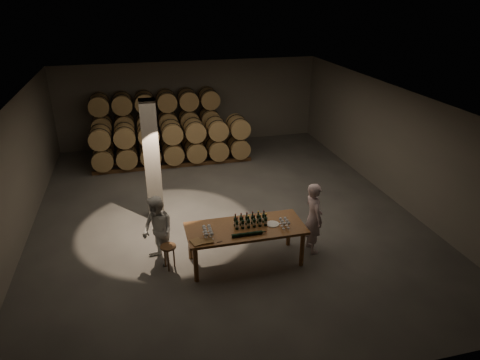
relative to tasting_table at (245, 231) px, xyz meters
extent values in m
plane|color=#4B4946|center=(0.00, 2.50, -0.80)|extent=(12.00, 12.00, 0.00)
plane|color=#605E59|center=(0.00, 2.50, 2.40)|extent=(12.00, 12.00, 0.00)
plane|color=slate|center=(0.00, 8.50, 0.80)|extent=(10.00, 0.00, 10.00)
plane|color=slate|center=(0.00, -3.50, 0.80)|extent=(10.00, 0.00, 10.00)
plane|color=slate|center=(-5.00, 2.50, 0.80)|extent=(0.00, 12.00, 12.00)
plane|color=slate|center=(5.00, 2.50, 0.80)|extent=(0.00, 12.00, 12.00)
cube|color=slate|center=(-1.80, 2.70, 0.80)|extent=(0.40, 0.40, 3.20)
cylinder|color=brown|center=(-1.18, -0.43, -0.38)|extent=(0.10, 0.10, 0.84)
cylinder|color=brown|center=(1.18, -0.43, -0.38)|extent=(0.10, 0.10, 0.84)
cylinder|color=brown|center=(-1.18, 0.43, -0.38)|extent=(0.10, 0.10, 0.84)
cylinder|color=brown|center=(1.18, 0.43, -0.38)|extent=(0.10, 0.10, 0.84)
cube|color=brown|center=(0.00, 0.00, 0.07)|extent=(2.60, 1.10, 0.06)
cube|color=brown|center=(-1.35, 7.40, -0.74)|extent=(4.70, 0.10, 0.12)
cube|color=brown|center=(-1.35, 8.00, -0.74)|extent=(4.70, 0.10, 0.12)
cylinder|color=#AA824D|center=(-3.30, 7.70, -0.33)|extent=(0.70, 0.95, 0.70)
cylinder|color=black|center=(-3.30, 7.44, -0.33)|extent=(0.73, 0.04, 0.73)
cylinder|color=black|center=(-3.30, 7.96, -0.33)|extent=(0.73, 0.04, 0.73)
cylinder|color=#AA824D|center=(-2.52, 7.70, -0.33)|extent=(0.70, 0.95, 0.70)
cylinder|color=black|center=(-2.52, 7.44, -0.33)|extent=(0.73, 0.04, 0.73)
cylinder|color=black|center=(-2.52, 7.96, -0.33)|extent=(0.73, 0.04, 0.73)
cylinder|color=#AA824D|center=(-1.74, 7.70, -0.33)|extent=(0.70, 0.95, 0.70)
cylinder|color=black|center=(-1.74, 7.44, -0.33)|extent=(0.73, 0.04, 0.73)
cylinder|color=black|center=(-1.74, 7.96, -0.33)|extent=(0.73, 0.04, 0.73)
cylinder|color=#AA824D|center=(-0.96, 7.70, -0.33)|extent=(0.70, 0.95, 0.70)
cylinder|color=black|center=(-0.96, 7.44, -0.33)|extent=(0.73, 0.04, 0.73)
cylinder|color=black|center=(-0.96, 7.96, -0.33)|extent=(0.73, 0.04, 0.73)
cylinder|color=#AA824D|center=(-0.18, 7.70, -0.33)|extent=(0.70, 0.95, 0.70)
cylinder|color=black|center=(-0.18, 7.44, -0.33)|extent=(0.73, 0.04, 0.73)
cylinder|color=black|center=(-0.18, 7.96, -0.33)|extent=(0.73, 0.04, 0.73)
cylinder|color=#AA824D|center=(0.60, 7.70, -0.33)|extent=(0.70, 0.95, 0.70)
cylinder|color=black|center=(0.60, 7.44, -0.33)|extent=(0.73, 0.04, 0.73)
cylinder|color=black|center=(0.60, 7.96, -0.33)|extent=(0.73, 0.04, 0.73)
cylinder|color=#AA824D|center=(-3.30, 7.70, 0.41)|extent=(0.70, 0.95, 0.70)
cylinder|color=black|center=(-3.30, 7.44, 0.41)|extent=(0.73, 0.04, 0.73)
cylinder|color=black|center=(-3.30, 7.96, 0.41)|extent=(0.73, 0.04, 0.73)
cylinder|color=#AA824D|center=(-2.52, 7.70, 0.41)|extent=(0.70, 0.95, 0.70)
cylinder|color=black|center=(-2.52, 7.44, 0.41)|extent=(0.73, 0.04, 0.73)
cylinder|color=black|center=(-2.52, 7.96, 0.41)|extent=(0.73, 0.04, 0.73)
cylinder|color=#AA824D|center=(-1.74, 7.70, 0.41)|extent=(0.70, 0.95, 0.70)
cylinder|color=black|center=(-1.74, 7.44, 0.41)|extent=(0.73, 0.04, 0.73)
cylinder|color=black|center=(-1.74, 7.96, 0.41)|extent=(0.73, 0.04, 0.73)
cylinder|color=#AA824D|center=(-0.96, 7.70, 0.41)|extent=(0.70, 0.95, 0.70)
cylinder|color=black|center=(-0.96, 7.44, 0.41)|extent=(0.73, 0.04, 0.73)
cylinder|color=black|center=(-0.96, 7.96, 0.41)|extent=(0.73, 0.04, 0.73)
cylinder|color=#AA824D|center=(-0.18, 7.70, 0.41)|extent=(0.70, 0.95, 0.70)
cylinder|color=black|center=(-0.18, 7.44, 0.41)|extent=(0.73, 0.04, 0.73)
cylinder|color=black|center=(-0.18, 7.96, 0.41)|extent=(0.73, 0.04, 0.73)
cylinder|color=#AA824D|center=(0.60, 7.70, 0.41)|extent=(0.70, 0.95, 0.70)
cylinder|color=black|center=(0.60, 7.44, 0.41)|extent=(0.73, 0.04, 0.73)
cylinder|color=black|center=(0.60, 7.96, 0.41)|extent=(0.73, 0.04, 0.73)
cylinder|color=#AA824D|center=(-3.30, 7.70, 1.15)|extent=(0.70, 0.95, 0.70)
cylinder|color=black|center=(-3.30, 7.44, 1.15)|extent=(0.73, 0.04, 0.73)
cylinder|color=black|center=(-3.30, 7.96, 1.15)|extent=(0.73, 0.04, 0.73)
cylinder|color=#AA824D|center=(-2.52, 7.70, 1.15)|extent=(0.70, 0.95, 0.70)
cylinder|color=black|center=(-2.52, 7.44, 1.15)|extent=(0.73, 0.04, 0.73)
cylinder|color=black|center=(-2.52, 7.96, 1.15)|extent=(0.73, 0.04, 0.73)
cylinder|color=#AA824D|center=(-1.74, 7.70, 1.15)|extent=(0.70, 0.95, 0.70)
cylinder|color=black|center=(-1.74, 7.44, 1.15)|extent=(0.73, 0.04, 0.73)
cylinder|color=black|center=(-1.74, 7.96, 1.15)|extent=(0.73, 0.04, 0.73)
cylinder|color=#AA824D|center=(-0.96, 7.70, 1.15)|extent=(0.70, 0.95, 0.70)
cylinder|color=black|center=(-0.96, 7.44, 1.15)|extent=(0.73, 0.04, 0.73)
cylinder|color=black|center=(-0.96, 7.96, 1.15)|extent=(0.73, 0.04, 0.73)
cylinder|color=#AA824D|center=(-0.18, 7.70, 1.15)|extent=(0.70, 0.95, 0.70)
cylinder|color=black|center=(-0.18, 7.44, 1.15)|extent=(0.73, 0.04, 0.73)
cylinder|color=black|center=(-0.18, 7.96, 1.15)|extent=(0.73, 0.04, 0.73)
cylinder|color=#AA824D|center=(0.60, 7.70, 1.15)|extent=(0.70, 0.95, 0.70)
cylinder|color=black|center=(0.60, 7.44, 1.15)|extent=(0.73, 0.04, 0.73)
cylinder|color=black|center=(0.60, 7.96, 1.15)|extent=(0.73, 0.04, 0.73)
cube|color=brown|center=(-0.96, 6.00, -0.74)|extent=(5.48, 0.10, 0.12)
cube|color=brown|center=(-0.96, 6.60, -0.74)|extent=(5.48, 0.10, 0.12)
cylinder|color=#AA824D|center=(-3.30, 6.30, -0.33)|extent=(0.70, 0.95, 0.70)
cylinder|color=black|center=(-3.30, 6.04, -0.33)|extent=(0.73, 0.04, 0.73)
cylinder|color=black|center=(-3.30, 6.56, -0.33)|extent=(0.73, 0.04, 0.73)
cylinder|color=#AA824D|center=(-2.52, 6.30, -0.33)|extent=(0.70, 0.95, 0.70)
cylinder|color=black|center=(-2.52, 6.04, -0.33)|extent=(0.73, 0.04, 0.73)
cylinder|color=black|center=(-2.52, 6.56, -0.33)|extent=(0.73, 0.04, 0.73)
cylinder|color=#AA824D|center=(-1.74, 6.30, -0.33)|extent=(0.70, 0.95, 0.70)
cylinder|color=black|center=(-1.74, 6.04, -0.33)|extent=(0.73, 0.04, 0.73)
cylinder|color=black|center=(-1.74, 6.56, -0.33)|extent=(0.73, 0.04, 0.73)
cylinder|color=#AA824D|center=(-0.96, 6.30, -0.33)|extent=(0.70, 0.95, 0.70)
cylinder|color=black|center=(-0.96, 6.04, -0.33)|extent=(0.73, 0.04, 0.73)
cylinder|color=black|center=(-0.96, 6.56, -0.33)|extent=(0.73, 0.04, 0.73)
cylinder|color=#AA824D|center=(-0.18, 6.30, -0.33)|extent=(0.70, 0.95, 0.70)
cylinder|color=black|center=(-0.18, 6.04, -0.33)|extent=(0.73, 0.04, 0.73)
cylinder|color=black|center=(-0.18, 6.56, -0.33)|extent=(0.73, 0.04, 0.73)
cylinder|color=#AA824D|center=(0.60, 6.30, -0.33)|extent=(0.70, 0.95, 0.70)
cylinder|color=black|center=(0.60, 6.04, -0.33)|extent=(0.73, 0.04, 0.73)
cylinder|color=black|center=(0.60, 6.56, -0.33)|extent=(0.73, 0.04, 0.73)
cylinder|color=#AA824D|center=(1.38, 6.30, -0.33)|extent=(0.70, 0.95, 0.70)
cylinder|color=black|center=(1.38, 6.04, -0.33)|extent=(0.73, 0.04, 0.73)
cylinder|color=black|center=(1.38, 6.56, -0.33)|extent=(0.73, 0.04, 0.73)
cylinder|color=#AA824D|center=(-3.30, 6.30, 0.41)|extent=(0.70, 0.95, 0.70)
cylinder|color=black|center=(-3.30, 6.04, 0.41)|extent=(0.73, 0.04, 0.73)
cylinder|color=black|center=(-3.30, 6.56, 0.41)|extent=(0.73, 0.04, 0.73)
cylinder|color=#AA824D|center=(-2.52, 6.30, 0.41)|extent=(0.70, 0.95, 0.70)
cylinder|color=black|center=(-2.52, 6.04, 0.41)|extent=(0.73, 0.04, 0.73)
cylinder|color=black|center=(-2.52, 6.56, 0.41)|extent=(0.73, 0.04, 0.73)
cylinder|color=#AA824D|center=(-1.74, 6.30, 0.41)|extent=(0.70, 0.95, 0.70)
cylinder|color=black|center=(-1.74, 6.04, 0.41)|extent=(0.73, 0.04, 0.73)
cylinder|color=black|center=(-1.74, 6.56, 0.41)|extent=(0.73, 0.04, 0.73)
cylinder|color=#AA824D|center=(-0.96, 6.30, 0.41)|extent=(0.70, 0.95, 0.70)
cylinder|color=black|center=(-0.96, 6.04, 0.41)|extent=(0.73, 0.04, 0.73)
cylinder|color=black|center=(-0.96, 6.56, 0.41)|extent=(0.73, 0.04, 0.73)
cylinder|color=#AA824D|center=(-0.18, 6.30, 0.41)|extent=(0.70, 0.95, 0.70)
cylinder|color=black|center=(-0.18, 6.04, 0.41)|extent=(0.73, 0.04, 0.73)
cylinder|color=black|center=(-0.18, 6.56, 0.41)|extent=(0.73, 0.04, 0.73)
cylinder|color=#AA824D|center=(0.60, 6.30, 0.41)|extent=(0.70, 0.95, 0.70)
cylinder|color=black|center=(0.60, 6.04, 0.41)|extent=(0.73, 0.04, 0.73)
cylinder|color=black|center=(0.60, 6.56, 0.41)|extent=(0.73, 0.04, 0.73)
cylinder|color=#AA824D|center=(1.38, 6.30, 0.41)|extent=(0.70, 0.95, 0.70)
cylinder|color=black|center=(1.38, 6.04, 0.41)|extent=(0.73, 0.04, 0.73)
cylinder|color=black|center=(1.38, 6.56, 0.41)|extent=(0.73, 0.04, 0.73)
cylinder|color=black|center=(-0.20, -0.04, 0.20)|extent=(0.07, 0.07, 0.20)
cylinder|color=silver|center=(-0.20, -0.04, 0.19)|extent=(0.07, 0.07, 0.06)
cylinder|color=black|center=(-0.20, -0.04, 0.34)|extent=(0.03, 0.03, 0.08)
cylinder|color=yellow|center=(-0.20, -0.04, 0.39)|extent=(0.03, 0.03, 0.02)
cylinder|color=black|center=(-0.20, 0.11, 0.20)|extent=(0.07, 0.07, 0.20)
cylinder|color=silver|center=(-0.20, 0.11, 0.19)|extent=(0.07, 0.07, 0.06)
cylinder|color=black|center=(-0.20, 0.11, 0.34)|extent=(0.03, 0.03, 0.08)
cylinder|color=maroon|center=(-0.20, 0.11, 0.39)|extent=(0.03, 0.03, 0.02)
cylinder|color=black|center=(-0.07, -0.04, 0.20)|extent=(0.07, 0.07, 0.20)
cylinder|color=silver|center=(-0.07, -0.04, 0.19)|extent=(0.07, 0.07, 0.06)
cylinder|color=black|center=(-0.07, -0.04, 0.34)|extent=(0.03, 0.03, 0.08)
cylinder|color=maroon|center=(-0.07, -0.04, 0.39)|extent=(0.03, 0.03, 0.02)
cylinder|color=black|center=(-0.07, 0.11, 0.20)|extent=(0.07, 0.07, 0.20)
cylinder|color=silver|center=(-0.07, 0.11, 0.19)|extent=(0.07, 0.07, 0.06)
cylinder|color=black|center=(-0.07, 0.11, 0.34)|extent=(0.03, 0.03, 0.08)
cylinder|color=yellow|center=(-0.07, 0.11, 0.39)|extent=(0.03, 0.03, 0.02)
cylinder|color=black|center=(0.06, -0.04, 0.20)|extent=(0.07, 0.07, 0.20)
cylinder|color=silver|center=(0.06, -0.04, 0.19)|extent=(0.07, 0.07, 0.06)
cylinder|color=black|center=(0.06, -0.04, 0.34)|extent=(0.03, 0.03, 0.08)
cylinder|color=yellow|center=(0.06, -0.04, 0.39)|extent=(0.03, 0.03, 0.02)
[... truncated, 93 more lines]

